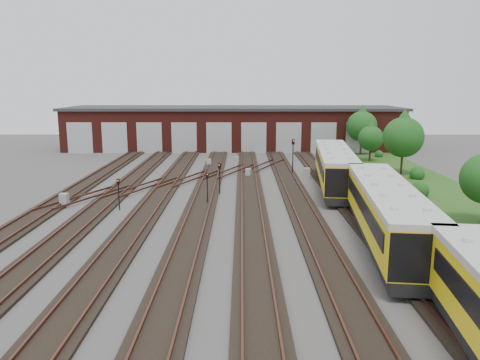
{
  "coord_description": "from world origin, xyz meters",
  "views": [
    {
      "loc": [
        1.25,
        -32.94,
        9.56
      ],
      "look_at": [
        1.12,
        4.43,
        2.0
      ],
      "focal_mm": 35.0,
      "sensor_mm": 36.0,
      "label": 1
    }
  ],
  "objects": [
    {
      "name": "relay_cabinet_0",
      "position": [
        -13.05,
        3.6,
        0.52
      ],
      "size": [
        0.67,
        0.57,
        1.05
      ],
      "primitive_type": "cube",
      "rotation": [
        0.0,
        0.0,
        -0.08
      ],
      "color": "#999B9E",
      "rests_on": "ground"
    },
    {
      "name": "signal_mast_3",
      "position": [
        6.81,
        17.13,
        2.48
      ],
      "size": [
        0.32,
        0.3,
        3.91
      ],
      "rotation": [
        0.0,
        0.0,
        0.21
      ],
      "color": "black",
      "rests_on": "ground"
    },
    {
      "name": "metro_train",
      "position": [
        10.0,
        -5.61,
        2.06
      ],
      "size": [
        4.77,
        48.55,
        3.37
      ],
      "rotation": [
        0.0,
        0.0,
        -0.11
      ],
      "color": "black",
      "rests_on": "ground"
    },
    {
      "name": "bush_2",
      "position": [
        19.92,
        29.99,
        0.56
      ],
      "size": [
        1.12,
        1.12,
        1.12
      ],
      "primitive_type": "sphere",
      "color": "#154B15",
      "rests_on": "ground"
    },
    {
      "name": "ground",
      "position": [
        0.0,
        0.0,
        0.0
      ],
      "size": [
        120.0,
        120.0,
        0.0
      ],
      "primitive_type": "plane",
      "color": "#42403D",
      "rests_on": "ground"
    },
    {
      "name": "relay_cabinet_2",
      "position": [
        1.97,
        15.97,
        0.45
      ],
      "size": [
        0.64,
        0.58,
        0.9
      ],
      "primitive_type": "cube",
      "rotation": [
        0.0,
        0.0,
        -0.28
      ],
      "color": "#999B9E",
      "rests_on": "ground"
    },
    {
      "name": "bush_0",
      "position": [
        16.8,
        6.93,
        0.82
      ],
      "size": [
        1.63,
        1.63,
        1.63
      ],
      "primitive_type": "sphere",
      "color": "#154B15",
      "rests_on": "ground"
    },
    {
      "name": "track_network",
      "position": [
        -0.17,
        0.59,
        0.11
      ],
      "size": [
        30.4,
        70.0,
        0.33
      ],
      "color": "black",
      "rests_on": "ground"
    },
    {
      "name": "bush_1",
      "position": [
        19.53,
        14.84,
        0.76
      ],
      "size": [
        1.52,
        1.52,
        1.52
      ],
      "primitive_type": "sphere",
      "color": "#154B15",
      "rests_on": "ground"
    },
    {
      "name": "tree_1",
      "position": [
        17.67,
        26.33,
        3.37
      ],
      "size": [
        3.17,
        3.17,
        5.25
      ],
      "color": "#322516",
      "rests_on": "ground"
    },
    {
      "name": "tree_0",
      "position": [
        18.03,
        32.48,
        4.5
      ],
      "size": [
        4.23,
        4.23,
        7.01
      ],
      "color": "#322516",
      "rests_on": "ground"
    },
    {
      "name": "relay_cabinet_1",
      "position": [
        -2.68,
        22.83,
        0.44
      ],
      "size": [
        0.56,
        0.48,
        0.88
      ],
      "primitive_type": "cube",
      "rotation": [
        0.0,
        0.0,
        -0.09
      ],
      "color": "#999B9E",
      "rests_on": "ground"
    },
    {
      "name": "relay_cabinet_3",
      "position": [
        0.55,
        23.64,
        0.5
      ],
      "size": [
        0.69,
        0.62,
        1.0
      ],
      "primitive_type": "cube",
      "rotation": [
        0.0,
        0.0,
        0.22
      ],
      "color": "#999B9E",
      "rests_on": "ground"
    },
    {
      "name": "tree_2",
      "position": [
        18.72,
        17.42,
        4.63
      ],
      "size": [
        4.35,
        4.35,
        7.21
      ],
      "color": "#322516",
      "rests_on": "ground"
    },
    {
      "name": "signal_mast_2",
      "position": [
        -0.71,
        8.08,
        1.8
      ],
      "size": [
        0.28,
        0.27,
        2.79
      ],
      "rotation": [
        0.0,
        0.0,
        -0.39
      ],
      "color": "black",
      "rests_on": "ground"
    },
    {
      "name": "grass_verge",
      "position": [
        19.0,
        10.0,
        0.03
      ],
      "size": [
        8.0,
        55.0,
        0.05
      ],
      "primitive_type": "cube",
      "color": "#26511B",
      "rests_on": "ground"
    },
    {
      "name": "signal_mast_0",
      "position": [
        -8.32,
        2.46,
        1.61
      ],
      "size": [
        0.24,
        0.22,
        2.49
      ],
      "rotation": [
        0.0,
        0.0,
        0.15
      ],
      "color": "black",
      "rests_on": "ground"
    },
    {
      "name": "relay_cabinet_4",
      "position": [
        8.15,
        15.62,
        0.52
      ],
      "size": [
        0.64,
        0.54,
        1.04
      ],
      "primitive_type": "cube",
      "rotation": [
        0.0,
        0.0,
        -0.03
      ],
      "color": "#999B9E",
      "rests_on": "ground"
    },
    {
      "name": "maintenance_shed",
      "position": [
        -0.01,
        39.97,
        3.2
      ],
      "size": [
        51.0,
        12.5,
        6.35
      ],
      "color": "#531B14",
      "rests_on": "ground"
    },
    {
      "name": "signal_mast_1",
      "position": [
        -1.54,
        4.15,
        1.7
      ],
      "size": [
        0.24,
        0.22,
        2.65
      ],
      "rotation": [
        0.0,
        0.0,
        0.23
      ],
      "color": "black",
      "rests_on": "ground"
    }
  ]
}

